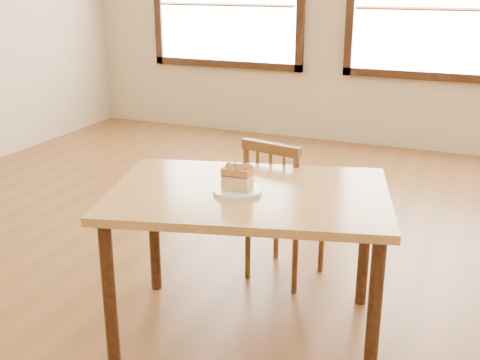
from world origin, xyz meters
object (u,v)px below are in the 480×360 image
Objects in this scene: plate at (237,191)px; cake_slice at (238,177)px; cafe_table_main at (249,209)px; cafe_chair_main at (283,208)px.

cake_slice is (0.00, 0.00, 0.07)m from plate.
cafe_chair_main reaches higher than cafe_table_main.
cafe_chair_main is 0.76m from cake_slice.
plate is 1.63× the size of cake_slice.
plate is at bearing 101.77° from cafe_chair_main.
cafe_table_main is 0.12m from plate.
plate is 0.07m from cake_slice.
cafe_chair_main is at bearing 78.39° from cafe_table_main.
cake_slice is at bearing 101.86° from cafe_chair_main.
cafe_table_main is at bearing 52.48° from plate.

